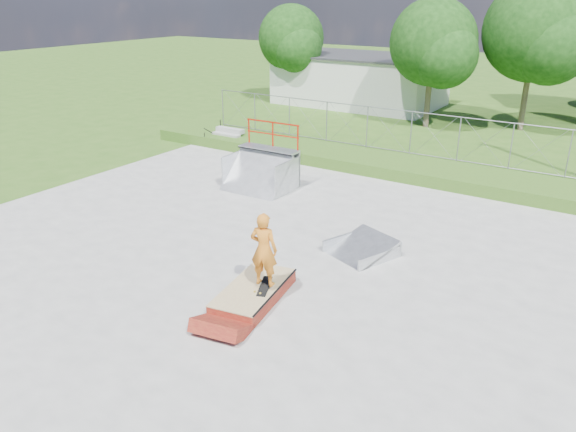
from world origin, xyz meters
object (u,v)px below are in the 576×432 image
object	(u,v)px
quarter_pipe	(259,159)
flat_bank_ramp	(361,248)
grind_box	(254,293)
skater	(264,252)

from	to	relation	value
quarter_pipe	flat_bank_ramp	size ratio (longest dim) A/B	1.44
grind_box	flat_bank_ramp	world-z (taller)	flat_bank_ramp
quarter_pipe	skater	world-z (taller)	quarter_pipe
quarter_pipe	flat_bank_ramp	distance (m)	6.49
grind_box	skater	world-z (taller)	skater
quarter_pipe	skater	xyz separation A→B (m)	(4.87, -6.55, 0.12)
skater	flat_bank_ramp	bearing A→B (deg)	-115.14
flat_bank_ramp	skater	world-z (taller)	skater
flat_bank_ramp	skater	size ratio (longest dim) A/B	0.92
flat_bank_ramp	skater	xyz separation A→B (m)	(-0.79, -3.52, 1.06)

